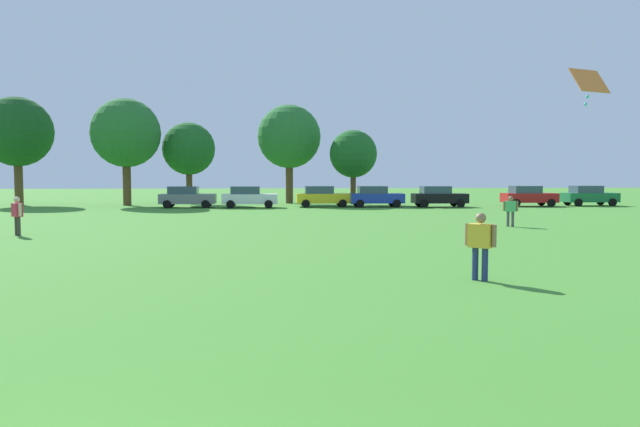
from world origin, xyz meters
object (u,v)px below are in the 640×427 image
Objects in this scene: tree_far_right at (353,154)px; bystander_midfield at (17,213)px; tree_far_left at (17,132)px; tree_left at (126,133)px; parked_car_blue_3 at (375,196)px; parked_car_red_5 at (528,196)px; tree_right at (289,137)px; parked_car_green_6 at (589,196)px; parked_car_white_1 at (249,197)px; parked_car_yellow_2 at (322,196)px; bystander_near_trees at (511,208)px; parked_car_gray_0 at (187,197)px; adult_bystander at (480,240)px; kite at (589,83)px; tree_center at (189,149)px; parked_car_black_4 at (438,196)px.

bystander_midfield is at bearing -124.81° from tree_far_right.
tree_far_left is at bearing -19.25° from bystander_midfield.
tree_left is 19.43m from tree_far_right.
parked_car_blue_3 and parked_car_red_5 have the same top height.
tree_far_left is at bearing 172.71° from parked_car_red_5.
tree_right is (12.34, 27.66, 5.01)m from bystander_midfield.
parked_car_red_5 is 5.41m from parked_car_green_6.
parked_car_white_1 is 5.89m from parked_car_yellow_2.
parked_car_gray_0 is (-18.55, 18.54, -0.05)m from bystander_near_trees.
bystander_near_trees is at bearing 105.41° from adult_bystander.
kite is 40.25m from tree_left.
bystander_near_trees is at bearing -52.94° from parked_car_white_1.
parked_car_red_5 is 0.60× the size of tree_center.
parked_car_green_6 is 34.41m from tree_center.
parked_car_gray_0 is 0.60× the size of tree_center.
parked_car_green_6 is (28.23, 0.71, 0.00)m from parked_car_white_1.
parked_car_black_4 is 35.84m from tree_far_left.
tree_left is at bearing 173.09° from parked_car_red_5.
parked_car_red_5 is at bearing -97.18° from bystander_near_trees.
parked_car_yellow_2 is at bearing 175.17° from parked_car_black_4.
tree_center is at bearing 170.45° from parked_car_green_6.
parked_car_red_5 is at bearing -18.76° from tree_far_right.
adult_bystander is 33.59m from parked_car_black_4.
adult_bystander is 0.18× the size of tree_far_left.
adult_bystander is 0.39× the size of parked_car_white_1.
bystander_midfield is (-22.63, -2.58, 0.07)m from bystander_near_trees.
tree_center is 0.81× the size of tree_right.
tree_far_left reaches higher than parked_car_red_5.
kite is (20.20, -8.86, 4.33)m from bystander_midfield.
parked_car_green_6 is (13.07, 0.85, 0.00)m from parked_car_black_4.
tree_center is (-20.64, 6.53, 3.99)m from parked_car_black_4.
tree_right is (13.77, 2.59, -0.06)m from tree_left.
tree_far_left is (-26.66, 38.50, 5.23)m from adult_bystander.
bystander_near_trees is 0.21× the size of tree_center.
tree_center reaches higher than parked_car_yellow_2.
parked_car_red_5 is at bearing 0.88° from parked_car_white_1.
parked_car_white_1 is at bearing -115.95° from tree_right.
tree_right is at bearing 102.15° from kite.
parked_car_blue_3 is at bearing -45.11° from tree_right.
parked_car_blue_3 is 0.60× the size of tree_center.
parked_car_gray_0 is 7.19m from tree_center.
tree_right is (-7.86, 36.52, 0.68)m from kite.
parked_car_red_5 is at bearing -12.03° from tree_center.
tree_far_right is at bearing 127.26° from adult_bystander.
tree_far_right is (28.74, -0.74, -1.81)m from tree_far_left.
parked_car_yellow_2 is 26.68m from tree_far_left.
tree_far_right is at bearing 103.24° from parked_car_blue_3.
parked_car_blue_3 is at bearing 124.83° from adult_bystander.
parked_car_green_6 is 0.48× the size of tree_left.
tree_far_right reaches higher than parked_car_red_5.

